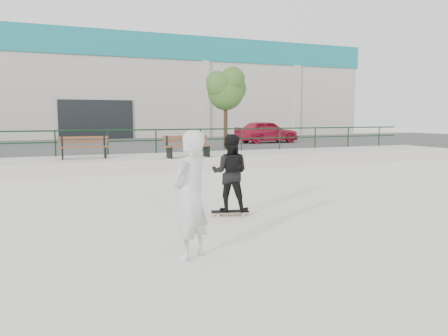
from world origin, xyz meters
name	(u,v)px	position (x,y,z in m)	size (l,w,h in m)	color
ground	(239,224)	(0.00, 0.00, 0.00)	(120.00, 120.00, 0.00)	silver
ledge	(139,163)	(0.00, 9.50, 0.25)	(30.00, 3.00, 0.50)	#B2ABA2
parking_strip	(109,148)	(0.00, 18.00, 0.25)	(60.00, 14.00, 0.50)	#3F3F3F
railing	(132,136)	(0.00, 10.80, 1.24)	(28.00, 0.06, 1.03)	#12321A
commercial_building	(85,87)	(0.00, 31.99, 4.58)	(44.20, 16.33, 8.00)	#B4AFA1
bench_left	(84,147)	(-2.04, 9.52, 0.91)	(1.83, 0.60, 0.84)	brown
bench_right	(188,146)	(1.66, 8.47, 0.92)	(1.88, 0.69, 0.85)	brown
tree	(226,88)	(4.83, 12.24, 3.43)	(2.20, 1.95, 3.90)	#3D2D1E
red_car	(266,132)	(8.91, 15.75, 1.16)	(1.56, 3.87, 1.32)	#B51635
skateboard	(230,212)	(0.15, 0.80, 0.07)	(0.81, 0.39, 0.09)	black
standing_skater	(230,173)	(0.15, 0.80, 0.90)	(0.78, 0.61, 1.60)	black
seated_skater	(191,195)	(-1.47, -1.53, 0.93)	(0.68, 0.45, 1.86)	silver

